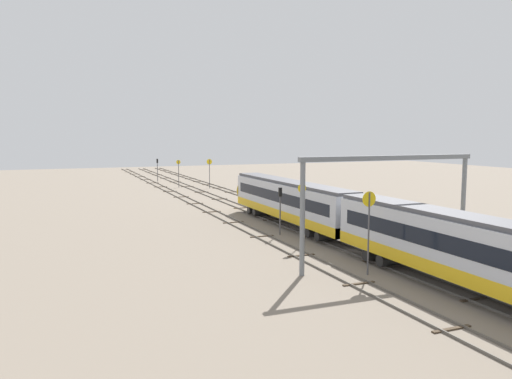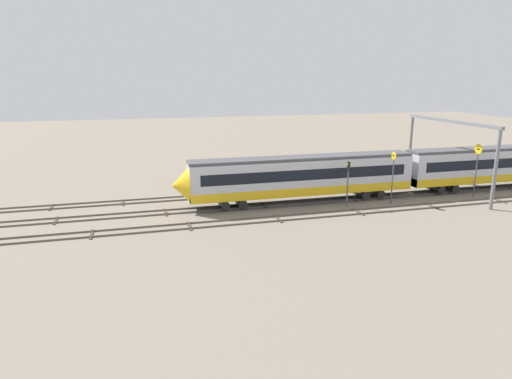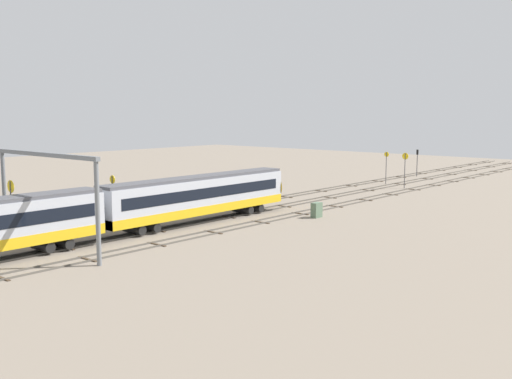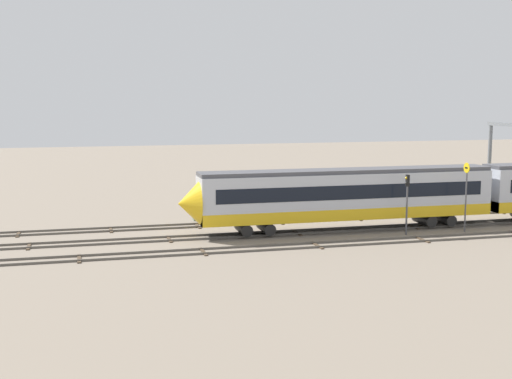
% 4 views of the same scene
% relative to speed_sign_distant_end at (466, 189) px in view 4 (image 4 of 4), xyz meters
% --- Properties ---
extents(ground_plane, '(206.55, 206.55, 0.00)m').
position_rel_speed_sign_distant_end_xyz_m(ground_plane, '(13.03, -2.94, -3.44)').
color(ground_plane, gray).
extents(track_near_foreground, '(190.55, 2.40, 0.16)m').
position_rel_speed_sign_distant_end_xyz_m(track_near_foreground, '(13.03, -7.77, -3.37)').
color(track_near_foreground, '#59544C').
rests_on(track_near_foreground, ground).
extents(track_with_train, '(190.55, 2.40, 0.16)m').
position_rel_speed_sign_distant_end_xyz_m(track_with_train, '(13.03, -2.94, -3.37)').
color(track_with_train, '#59544C').
rests_on(track_with_train, ground).
extents(track_middle, '(190.55, 2.40, 0.16)m').
position_rel_speed_sign_distant_end_xyz_m(track_middle, '(13.03, 1.88, -3.37)').
color(track_middle, '#59544C').
rests_on(track_middle, ground).
extents(speed_sign_distant_end, '(0.14, 0.80, 5.52)m').
position_rel_speed_sign_distant_end_xyz_m(speed_sign_distant_end, '(0.00, 0.00, 0.00)').
color(speed_sign_distant_end, '#4C4C51').
rests_on(speed_sign_distant_end, ground).
extents(signal_light_trackside_approach, '(0.31, 0.32, 4.70)m').
position_rel_speed_sign_distant_end_xyz_m(signal_light_trackside_approach, '(4.99, -0.17, -0.38)').
color(signal_light_trackside_approach, '#4C4C51').
rests_on(signal_light_trackside_approach, ground).
extents(relay_cabinet, '(1.28, 0.74, 1.67)m').
position_rel_speed_sign_distant_end_xyz_m(relay_cabinet, '(19.36, -10.53, -2.61)').
color(relay_cabinet, '#597259').
rests_on(relay_cabinet, ground).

